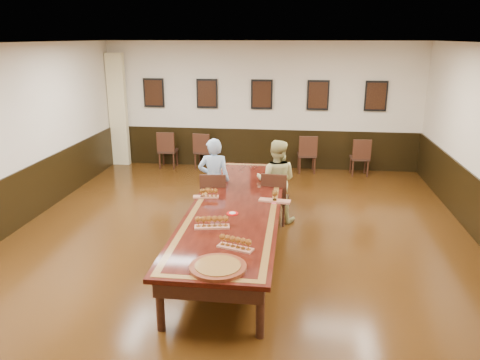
# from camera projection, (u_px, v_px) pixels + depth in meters

# --- Properties ---
(floor) EXTENTS (8.00, 10.00, 0.02)m
(floor) POSITION_uv_depth(u_px,v_px,m) (236.00, 248.00, 7.62)
(floor) COLOR black
(floor) RESTS_ON ground
(ceiling) EXTENTS (8.00, 10.00, 0.02)m
(ceiling) POSITION_uv_depth(u_px,v_px,m) (236.00, 43.00, 6.68)
(ceiling) COLOR white
(ceiling) RESTS_ON floor
(wall_back) EXTENTS (8.00, 0.02, 3.20)m
(wall_back) POSITION_uv_depth(u_px,v_px,m) (262.00, 106.00, 11.90)
(wall_back) COLOR beige
(wall_back) RESTS_ON floor
(chair_man) EXTENTS (0.51, 0.55, 0.98)m
(chair_man) POSITION_uv_depth(u_px,v_px,m) (214.00, 197.00, 8.49)
(chair_man) COLOR black
(chair_man) RESTS_ON floor
(chair_woman) EXTENTS (0.50, 0.54, 0.98)m
(chair_woman) POSITION_uv_depth(u_px,v_px,m) (275.00, 197.00, 8.53)
(chair_woman) COLOR black
(chair_woman) RESTS_ON floor
(spare_chair_a) EXTENTS (0.46, 0.50, 0.96)m
(spare_chair_a) POSITION_uv_depth(u_px,v_px,m) (168.00, 149.00, 12.16)
(spare_chair_a) COLOR black
(spare_chair_a) RESTS_ON floor
(spare_chair_b) EXTENTS (0.49, 0.53, 0.94)m
(spare_chair_b) POSITION_uv_depth(u_px,v_px,m) (204.00, 150.00, 12.11)
(spare_chair_b) COLOR black
(spare_chair_b) RESTS_ON floor
(spare_chair_c) EXTENTS (0.49, 0.53, 0.96)m
(spare_chair_c) POSITION_uv_depth(u_px,v_px,m) (307.00, 153.00, 11.73)
(spare_chair_c) COLOR black
(spare_chair_c) RESTS_ON floor
(spare_chair_d) EXTENTS (0.46, 0.50, 0.93)m
(spare_chair_d) POSITION_uv_depth(u_px,v_px,m) (360.00, 157.00, 11.48)
(spare_chair_d) COLOR black
(spare_chair_d) RESTS_ON floor
(person_man) EXTENTS (0.61, 0.44, 1.57)m
(person_man) POSITION_uv_depth(u_px,v_px,m) (214.00, 180.00, 8.51)
(person_man) COLOR #4F86C6
(person_man) RESTS_ON floor
(person_woman) EXTENTS (0.81, 0.66, 1.53)m
(person_woman) POSITION_uv_depth(u_px,v_px,m) (276.00, 181.00, 8.55)
(person_woman) COLOR #C8C27D
(person_woman) RESTS_ON floor
(pink_phone) EXTENTS (0.08, 0.15, 0.01)m
(pink_phone) POSITION_uv_depth(u_px,v_px,m) (275.00, 202.00, 7.47)
(pink_phone) COLOR #FF5479
(pink_phone) RESTS_ON conference_table
(curtain) EXTENTS (0.45, 0.18, 2.90)m
(curtain) POSITION_uv_depth(u_px,v_px,m) (118.00, 110.00, 12.21)
(curtain) COLOR beige
(curtain) RESTS_ON floor
(wainscoting) EXTENTS (8.00, 10.00, 1.00)m
(wainscoting) POSITION_uv_depth(u_px,v_px,m) (236.00, 219.00, 7.47)
(wainscoting) COLOR black
(wainscoting) RESTS_ON floor
(conference_table) EXTENTS (1.40, 5.00, 0.76)m
(conference_table) POSITION_uv_depth(u_px,v_px,m) (236.00, 212.00, 7.44)
(conference_table) COLOR black
(conference_table) RESTS_ON floor
(posters) EXTENTS (6.14, 0.04, 0.74)m
(posters) POSITION_uv_depth(u_px,v_px,m) (262.00, 94.00, 11.75)
(posters) COLOR black
(posters) RESTS_ON wall_back
(flight_a) EXTENTS (0.43, 0.19, 0.16)m
(flight_a) POSITION_uv_depth(u_px,v_px,m) (207.00, 194.00, 7.68)
(flight_a) COLOR #A76146
(flight_a) RESTS_ON conference_table
(flight_b) EXTENTS (0.52, 0.22, 0.19)m
(flight_b) POSITION_uv_depth(u_px,v_px,m) (275.00, 197.00, 7.48)
(flight_b) COLOR #A76146
(flight_b) RESTS_ON conference_table
(flight_c) EXTENTS (0.50, 0.23, 0.18)m
(flight_c) POSITION_uv_depth(u_px,v_px,m) (212.00, 222.00, 6.46)
(flight_c) COLOR #A76146
(flight_c) RESTS_ON conference_table
(flight_d) EXTENTS (0.48, 0.28, 0.17)m
(flight_d) POSITION_uv_depth(u_px,v_px,m) (235.00, 243.00, 5.81)
(flight_d) COLOR #A76146
(flight_d) RESTS_ON conference_table
(red_plate_grp) EXTENTS (0.18, 0.18, 0.02)m
(red_plate_grp) POSITION_uv_depth(u_px,v_px,m) (232.00, 214.00, 6.99)
(red_plate_grp) COLOR red
(red_plate_grp) RESTS_ON conference_table
(carved_platter) EXTENTS (0.67, 0.67, 0.05)m
(carved_platter) POSITION_uv_depth(u_px,v_px,m) (218.00, 267.00, 5.33)
(carved_platter) COLOR #531F10
(carved_platter) RESTS_ON conference_table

